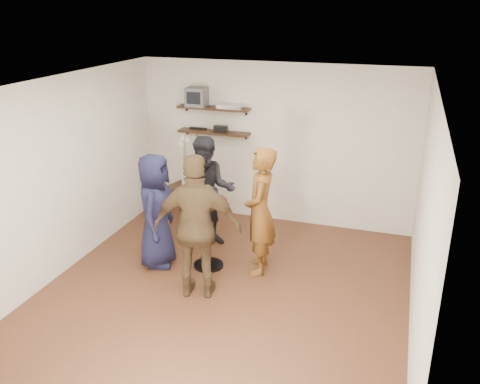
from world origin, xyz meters
name	(u,v)px	position (x,y,z in m)	size (l,w,h in m)	color
room	(221,198)	(0.00, 0.00, 1.30)	(4.58, 5.08, 2.68)	#3F2214
shelf_upper	(214,108)	(-1.00, 2.38, 1.85)	(1.20, 0.25, 0.04)	black
shelf_lower	(214,132)	(-1.00, 2.38, 1.45)	(1.20, 0.25, 0.04)	black
crt_monitor	(197,97)	(-1.28, 2.38, 2.02)	(0.32, 0.30, 0.30)	#59595B
dvd_deck	(231,106)	(-0.71, 2.38, 1.90)	(0.40, 0.24, 0.06)	silver
radio	(221,129)	(-0.88, 2.38, 1.52)	(0.22, 0.10, 0.10)	black
power_strip	(198,128)	(-1.30, 2.42, 1.48)	(0.30, 0.05, 0.03)	black
side_table	(186,191)	(-1.36, 1.98, 0.52)	(0.64, 0.64, 0.62)	black
vase_lilies	(185,169)	(-1.36, 1.98, 0.91)	(0.19, 0.19, 0.91)	silver
drinks_table	(208,225)	(-0.43, 0.62, 0.63)	(0.54, 0.54, 0.99)	black
wine_glass_fl	(201,191)	(-0.50, 0.58, 1.13)	(0.07, 0.07, 0.21)	silver
wine_glass_fr	(211,192)	(-0.36, 0.60, 1.12)	(0.07, 0.07, 0.20)	silver
wine_glass_bl	(208,190)	(-0.45, 0.69, 1.11)	(0.06, 0.06, 0.19)	silver
wine_glass_br	(208,191)	(-0.41, 0.62, 1.12)	(0.06, 0.06, 0.19)	silver
person_plaid	(260,211)	(0.27, 0.74, 0.87)	(0.63, 0.42, 1.73)	#B42514
person_dark	(208,192)	(-0.69, 1.28, 0.84)	(0.81, 0.63, 1.67)	black
person_navy	(156,211)	(-1.13, 0.48, 0.80)	(0.78, 0.51, 1.60)	black
person_brown	(198,228)	(-0.28, -0.08, 0.91)	(1.07, 0.45, 1.82)	#4E3921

